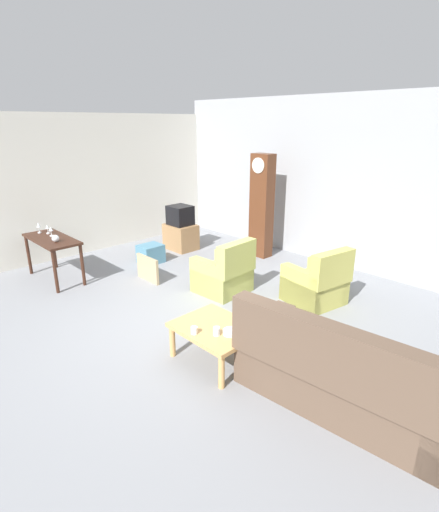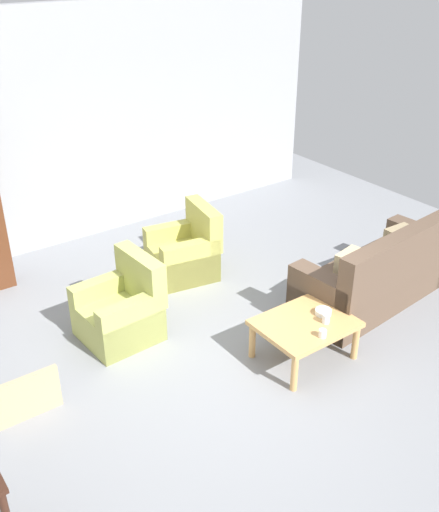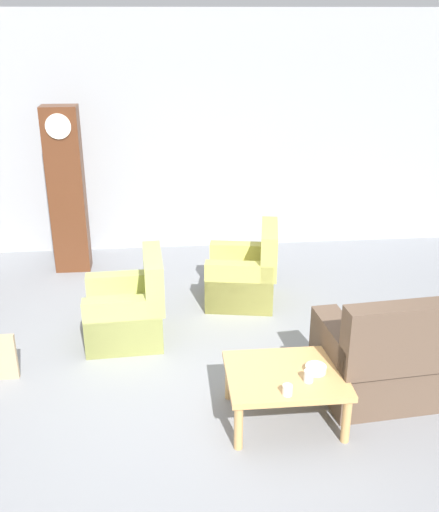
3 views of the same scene
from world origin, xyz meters
name	(u,v)px [view 1 (image 1 of 3)]	position (x,y,z in m)	size (l,w,h in m)	color
ground_plane	(203,324)	(0.00, 0.00, 0.00)	(10.40, 10.40, 0.00)	gray
garage_door_wall	(344,184)	(0.00, 3.60, 1.60)	(8.40, 0.16, 3.20)	#9EA0A5
pegboard_wall_left	(83,185)	(-4.20, 0.40, 1.44)	(0.12, 6.40, 2.88)	silver
couch_floral	(341,378)	(2.21, -0.17, 0.35)	(2.17, 1.06, 1.04)	brown
armchair_olive_near	(224,275)	(-0.58, 0.99, 0.31)	(0.83, 0.80, 0.92)	tan
armchair_olive_far	(317,285)	(0.73, 1.73, 0.31)	(0.91, 0.89, 0.92)	#B9B555
coffee_table_wood	(216,331)	(0.76, -0.47, 0.38)	(0.96, 0.76, 0.45)	tan
console_table_dark	(52,244)	(-3.08, -0.80, 0.66)	(1.30, 0.56, 0.78)	#381E14
grandfather_clock	(262,206)	(-1.39, 2.87, 1.06)	(0.44, 0.30, 2.11)	#562D19
tv_stand_cabinet	(181,237)	(-2.92, 1.94, 0.28)	(0.68, 0.52, 0.56)	#997047
tv_crt	(180,215)	(-2.92, 1.94, 0.77)	(0.48, 0.44, 0.42)	black
framed_picture_leaning	(148,269)	(-1.87, 0.35, 0.23)	(0.60, 0.05, 0.45)	tan
storage_box_blue	(151,254)	(-2.63, 0.94, 0.18)	(0.40, 0.45, 0.37)	teal
glass_dome_cloche	(55,238)	(-2.79, -0.84, 0.84)	(0.12, 0.12, 0.12)	silver
cup_white_porcelain	(194,330)	(0.71, -0.76, 0.49)	(0.08, 0.08, 0.08)	white
cup_blue_rimmed	(217,331)	(0.91, -0.61, 0.50)	(0.08, 0.08, 0.10)	silver
bowl_white_stacked	(230,332)	(1.00, -0.48, 0.48)	(0.17, 0.17, 0.05)	white
wine_glass_tall	(39,226)	(-3.55, -0.83, 0.91)	(0.07, 0.07, 0.20)	silver
wine_glass_mid	(47,228)	(-3.39, -0.73, 0.89)	(0.07, 0.07, 0.17)	silver
wine_glass_short	(51,230)	(-3.19, -0.75, 0.89)	(0.07, 0.07, 0.18)	silver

